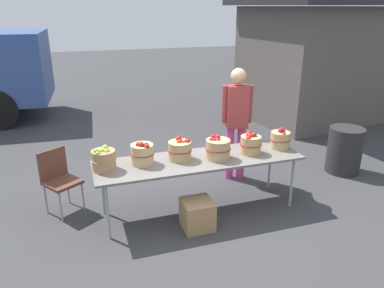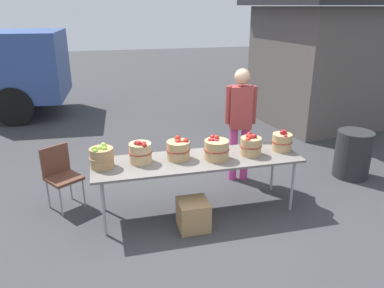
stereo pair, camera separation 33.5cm
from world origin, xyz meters
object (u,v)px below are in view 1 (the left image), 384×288
at_px(apple_basket_green_0, 104,159).
at_px(apple_basket_red_3, 251,144).
at_px(vendor_adult, 237,116).
at_px(apple_basket_red_0, 142,154).
at_px(apple_basket_red_1, 180,150).
at_px(apple_basket_red_2, 218,148).
at_px(market_table, 199,162).
at_px(produce_crate, 197,214).
at_px(trash_barrel, 344,150).
at_px(folding_chair, 59,176).
at_px(apple_basket_red_4, 280,139).

relative_size(apple_basket_green_0, apple_basket_red_3, 1.04).
relative_size(apple_basket_red_3, vendor_adult, 0.17).
relative_size(apple_basket_red_0, apple_basket_red_1, 0.98).
distance_m(apple_basket_red_1, vendor_adult, 1.33).
bearing_deg(apple_basket_red_2, apple_basket_red_0, 172.80).
bearing_deg(market_table, produce_crate, -111.85).
height_order(apple_basket_red_1, trash_barrel, apple_basket_red_1).
relative_size(vendor_adult, folding_chair, 2.05).
bearing_deg(produce_crate, apple_basket_red_3, 23.57).
height_order(apple_basket_red_0, apple_basket_red_4, apple_basket_red_0).
xyz_separation_m(apple_basket_green_0, vendor_adult, (2.08, 0.75, 0.15)).
xyz_separation_m(apple_basket_green_0, produce_crate, (1.04, -0.44, -0.70)).
relative_size(apple_basket_red_0, vendor_adult, 0.18).
xyz_separation_m(apple_basket_red_1, vendor_adult, (1.12, 0.71, 0.15)).
xyz_separation_m(apple_basket_green_0, trash_barrel, (3.90, 0.41, -0.51)).
height_order(vendor_adult, folding_chair, vendor_adult).
bearing_deg(apple_basket_red_2, folding_chair, 162.97).
bearing_deg(apple_basket_red_4, apple_basket_green_0, 179.86).
xyz_separation_m(market_table, apple_basket_red_2, (0.24, -0.05, 0.17)).
relative_size(apple_basket_red_4, produce_crate, 0.78).
relative_size(trash_barrel, produce_crate, 2.05).
bearing_deg(vendor_adult, produce_crate, 62.50).
relative_size(apple_basket_red_2, vendor_adult, 0.19).
bearing_deg(apple_basket_red_4, market_table, -178.48).
relative_size(market_table, apple_basket_red_0, 8.74).
relative_size(apple_basket_green_0, apple_basket_red_2, 0.92).
xyz_separation_m(apple_basket_red_2, apple_basket_red_4, (0.96, 0.08, -0.01)).
distance_m(apple_basket_red_1, trash_barrel, 3.00).
relative_size(apple_basket_red_0, apple_basket_red_4, 1.07).
relative_size(apple_basket_red_3, trash_barrel, 0.39).
bearing_deg(apple_basket_red_0, apple_basket_green_0, -175.96).
bearing_deg(produce_crate, apple_basket_red_1, 99.18).
relative_size(apple_basket_red_2, trash_barrel, 0.44).
distance_m(apple_basket_red_0, folding_chair, 1.21).
bearing_deg(produce_crate, apple_basket_red_2, 41.59).
height_order(vendor_adult, trash_barrel, vendor_adult).
relative_size(apple_basket_green_0, apple_basket_red_0, 0.99).
height_order(apple_basket_red_0, produce_crate, apple_basket_red_0).
distance_m(apple_basket_red_1, folding_chair, 1.64).
bearing_deg(apple_basket_red_1, apple_basket_red_3, -5.40).
xyz_separation_m(market_table, folding_chair, (-1.76, 0.56, -0.21)).
bearing_deg(apple_basket_red_4, produce_crate, -162.33).
height_order(apple_basket_red_3, folding_chair, apple_basket_red_3).
bearing_deg(apple_basket_red_0, market_table, -5.61).
distance_m(apple_basket_green_0, apple_basket_red_3, 1.92).
xyz_separation_m(apple_basket_red_2, produce_crate, (-0.40, -0.35, -0.70)).
height_order(apple_basket_red_0, folding_chair, apple_basket_red_0).
distance_m(apple_basket_green_0, trash_barrel, 3.95).
distance_m(apple_basket_green_0, vendor_adult, 2.21).
height_order(apple_basket_red_3, trash_barrel, apple_basket_red_3).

